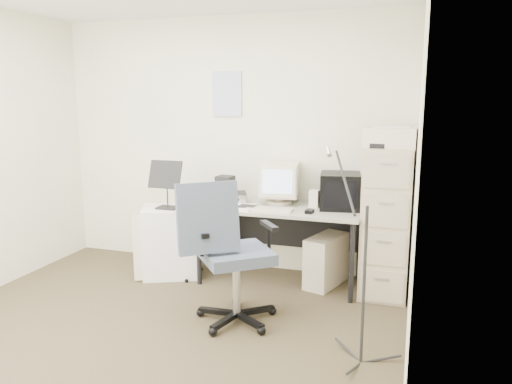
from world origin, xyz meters
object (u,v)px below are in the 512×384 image
(office_chair, at_px, (236,252))
(side_cart, at_px, (172,241))
(desk, at_px, (280,244))
(filing_cabinet, at_px, (386,222))

(office_chair, bearing_deg, side_cart, 101.56)
(office_chair, bearing_deg, desk, 45.10)
(side_cart, bearing_deg, filing_cabinet, -18.92)
(filing_cabinet, height_order, office_chair, filing_cabinet)
(office_chair, distance_m, side_cart, 1.26)
(desk, xyz_separation_m, office_chair, (-0.10, -0.93, 0.20))
(office_chair, height_order, side_cart, office_chair)
(filing_cabinet, bearing_deg, side_cart, -175.16)
(office_chair, bearing_deg, filing_cabinet, 3.67)
(side_cart, bearing_deg, office_chair, -63.41)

